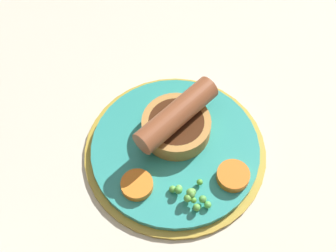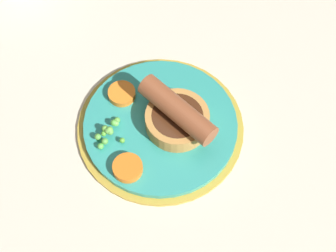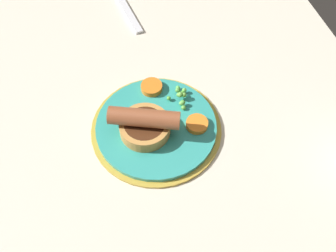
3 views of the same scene
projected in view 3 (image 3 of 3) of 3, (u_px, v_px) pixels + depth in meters
The scene contains 7 objects.
dining_table at pixel (169, 121), 69.52cm from camera, with size 110.00×80.00×3.00cm, color beige.
dinner_plate at pixel (156, 127), 66.30cm from camera, with size 23.16×23.16×1.40cm.
sausage_pudding at pixel (145, 124), 62.99cm from camera, with size 8.74×12.16×5.53cm.
pea_pile at pixel (181, 96), 67.94cm from camera, with size 5.58×4.03×1.91cm.
carrot_slice_0 at pixel (197, 124), 65.06cm from camera, with size 3.88×3.88×1.06cm, color orange.
carrot_slice_3 at pixel (152, 87), 69.62cm from camera, with size 3.99×3.99×1.16cm, color orange.
fork at pixel (125, 8), 84.83cm from camera, with size 18.00×1.60×0.60cm, color silver.
Camera 3 is at (37.99, -10.47, 58.78)cm, focal length 40.00 mm.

